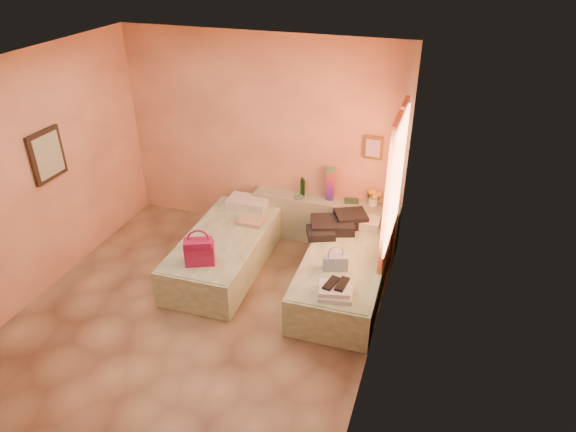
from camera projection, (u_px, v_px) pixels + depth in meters
name	position (u px, v px, depth m)	size (l,w,h in m)	color
ground	(195.00, 318.00, 5.90)	(4.50, 4.50, 0.00)	tan
room_walls	(222.00, 158.00, 5.43)	(4.02, 4.51, 2.81)	#FCBB86
headboard_ledge	(325.00, 220.00, 7.21)	(2.05, 0.30, 0.65)	gray
bed_left	(225.00, 251.00, 6.67)	(0.90, 2.00, 0.50)	beige
bed_right	(344.00, 274.00, 6.23)	(0.90, 2.00, 0.50)	beige
water_bottle	(303.00, 187.00, 7.12)	(0.07, 0.07, 0.26)	#14381B
rainbow_box	(330.00, 184.00, 6.96)	(0.10, 0.10, 0.47)	#9C1343
small_dish	(299.00, 197.00, 7.09)	(0.13, 0.13, 0.03)	#478266
green_book	(351.00, 201.00, 6.99)	(0.19, 0.13, 0.03)	#254530
flower_vase	(374.00, 196.00, 6.86)	(0.21, 0.21, 0.28)	white
magenta_handbag	(199.00, 251.00, 5.92)	(0.34, 0.19, 0.32)	#9C1343
khaki_garment	(251.00, 221.00, 6.79)	(0.33, 0.26, 0.06)	tan
clothes_pile	(336.00, 224.00, 6.59)	(0.59, 0.59, 0.18)	black
blue_handbag	(335.00, 263.00, 5.84)	(0.28, 0.12, 0.18)	#3E5E96
towel_stack	(336.00, 292.00, 5.44)	(0.35, 0.30, 0.10)	white
sandal_pair	(336.00, 284.00, 5.46)	(0.19, 0.25, 0.03)	black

